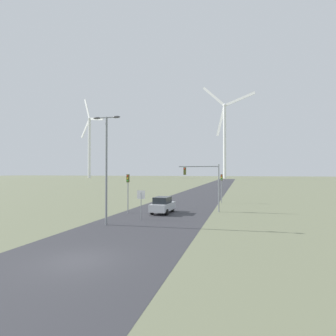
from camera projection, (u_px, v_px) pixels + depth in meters
ground_plane at (79, 261)px, 13.50m from camera, size 600.00×600.00×0.00m
road_surface at (204, 192)px, 59.77m from camera, size 10.00×240.00×0.01m
streetlamp at (106, 157)px, 22.76m from camera, size 2.59×0.32×9.44m
stop_sign_near at (141, 199)px, 25.13m from camera, size 0.81×0.07×2.81m
traffic_light_post_near_left at (128, 185)px, 29.37m from camera, size 0.28×0.33×4.33m
traffic_light_post_near_right at (222, 182)px, 39.04m from camera, size 0.28×0.34×4.25m
traffic_light_mast_overhead at (204, 177)px, 30.58m from camera, size 4.76×0.35×5.50m
car_approaching at (163, 205)px, 29.10m from camera, size 1.97×4.17×1.83m
wind_turbine_far_left at (89, 142)px, 211.93m from camera, size 27.73×13.17×65.30m
wind_turbine_left at (225, 134)px, 195.84m from camera, size 38.66×10.19×71.26m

